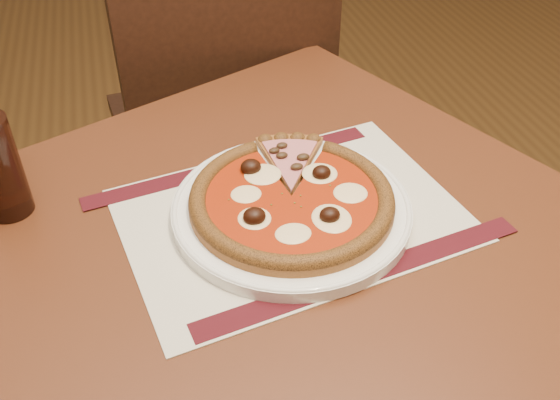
# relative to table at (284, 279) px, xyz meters

# --- Properties ---
(table) EXTENTS (1.05, 1.05, 0.75)m
(table) POSITION_rel_table_xyz_m (0.00, 0.00, 0.00)
(table) COLOR #562714
(table) RESTS_ON ground
(chair_far) EXTENTS (0.50, 0.50, 0.95)m
(chair_far) POSITION_rel_table_xyz_m (0.02, 0.63, -0.10)
(chair_far) COLOR black
(chair_far) RESTS_ON ground
(placemat) EXTENTS (0.50, 0.39, 0.00)m
(placemat) POSITION_rel_table_xyz_m (0.02, 0.02, 0.10)
(placemat) COLOR beige
(placemat) RESTS_ON table
(plate) EXTENTS (0.33, 0.33, 0.02)m
(plate) POSITION_rel_table_xyz_m (0.02, 0.02, 0.11)
(plate) COLOR white
(plate) RESTS_ON placemat
(pizza) EXTENTS (0.28, 0.28, 0.04)m
(pizza) POSITION_rel_table_xyz_m (0.02, 0.02, 0.13)
(pizza) COLOR brown
(pizza) RESTS_ON plate
(ham_slice) EXTENTS (0.10, 0.14, 0.02)m
(ham_slice) POSITION_rel_table_xyz_m (0.05, 0.10, 0.13)
(ham_slice) COLOR brown
(ham_slice) RESTS_ON plate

